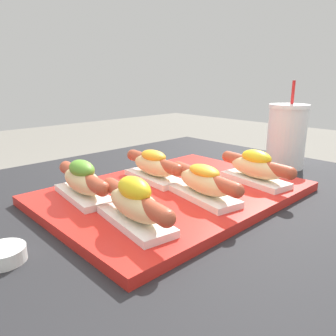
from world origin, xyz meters
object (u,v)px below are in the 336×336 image
hot_dog_2 (256,167)px  sauce_bowl (3,254)px  hot_dog_1 (204,182)px  hot_dog_4 (153,166)px  hot_dog_0 (135,203)px  hot_dog_3 (83,181)px  drink_cup (286,136)px  serving_tray (175,193)px

hot_dog_2 → sauce_bowl: hot_dog_2 is taller
hot_dog_1 → hot_dog_4: 0.15m
hot_dog_2 → sauce_bowl: bearing=171.4°
hot_dog_0 → hot_dog_3: bearing=89.7°
hot_dog_2 → drink_cup: 0.23m
hot_dog_1 → hot_dog_2: bearing=-4.7°
serving_tray → hot_dog_2: 0.18m
serving_tray → hot_dog_3: size_ratio=2.64×
hot_dog_3 → sauce_bowl: 0.21m
hot_dog_1 → sauce_bowl: (-0.34, 0.06, -0.04)m
serving_tray → drink_cup: 0.39m
serving_tray → hot_dog_0: 0.18m
hot_dog_0 → hot_dog_4: size_ratio=1.00×
hot_dog_0 → hot_dog_2: (0.32, -0.01, -0.00)m
hot_dog_1 → drink_cup: bearing=5.5°
serving_tray → hot_dog_0: hot_dog_0 is taller
hot_dog_1 → hot_dog_4: size_ratio=0.99×
serving_tray → hot_dog_4: 0.09m
hot_dog_0 → sauce_bowl: hot_dog_0 is taller
sauce_bowl → drink_cup: size_ratio=0.25×
hot_dog_3 → sauce_bowl: hot_dog_3 is taller
serving_tray → drink_cup: drink_cup is taller
hot_dog_4 → sauce_bowl: (-0.34, -0.09, -0.04)m
serving_tray → hot_dog_0: bearing=-154.7°
sauce_bowl → hot_dog_1: bearing=-10.3°
hot_dog_2 → hot_dog_4: bearing=131.8°
hot_dog_0 → hot_dog_2: size_ratio=1.00×
serving_tray → hot_dog_1: bearing=-90.5°
hot_dog_2 → sauce_bowl: 0.50m
drink_cup → sauce_bowl: bearing=178.0°
drink_cup → hot_dog_4: bearing=162.8°
serving_tray → hot_dog_2: hot_dog_2 is taller
hot_dog_1 → drink_cup: (0.38, 0.04, 0.03)m
hot_dog_1 → hot_dog_2: (0.16, -0.01, 0.00)m
hot_dog_2 → hot_dog_3: (-0.32, 0.17, 0.00)m
hot_dog_0 → sauce_bowl: bearing=160.9°
serving_tray → sauce_bowl: sauce_bowl is taller
hot_dog_0 → hot_dog_3: (0.00, 0.16, -0.00)m
hot_dog_2 → hot_dog_1: bearing=175.3°
serving_tray → hot_dog_4: bearing=84.6°
hot_dog_1 → hot_dog_2: 0.16m
hot_dog_3 → sauce_bowl: (-0.18, -0.10, -0.04)m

